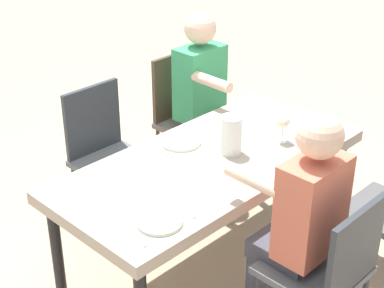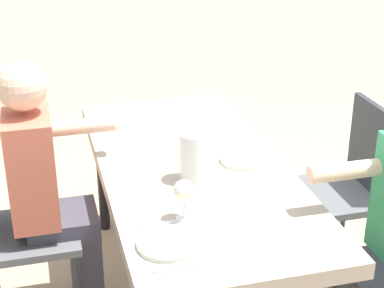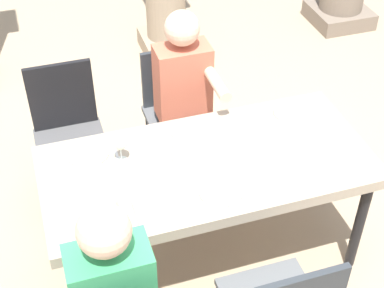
{
  "view_description": "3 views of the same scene",
  "coord_description": "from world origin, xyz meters",
  "views": [
    {
      "loc": [
        2.13,
        1.95,
        2.36
      ],
      "look_at": [
        0.14,
        -0.0,
        0.9
      ],
      "focal_mm": 56.82,
      "sensor_mm": 36.0,
      "label": 1
    },
    {
      "loc": [
        -2.48,
        0.66,
        2.03
      ],
      "look_at": [
        -0.04,
        0.02,
        0.89
      ],
      "focal_mm": 59.17,
      "sensor_mm": 36.0,
      "label": 2
    },
    {
      "loc": [
        -0.78,
        -2.18,
        2.81
      ],
      "look_at": [
        -0.07,
        0.06,
        0.86
      ],
      "focal_mm": 54.07,
      "sensor_mm": 36.0,
      "label": 3
    }
  ],
  "objects": [
    {
      "name": "spoon_2",
      "position": [
        0.76,
        0.25,
        0.76
      ],
      "size": [
        0.04,
        0.17,
        0.01
      ],
      "primitive_type": "cube",
      "rotation": [
        0.0,
        0.0,
        -0.12
      ],
      "color": "silver",
      "rests_on": "dining_table"
    },
    {
      "name": "wine_glass_0",
      "position": [
        -0.44,
        0.15,
        0.88
      ],
      "size": [
        0.08,
        0.08,
        0.17
      ],
      "color": "white",
      "rests_on": "dining_table"
    },
    {
      "name": "ground_plane",
      "position": [
        0.0,
        0.0,
        0.0
      ],
      "size": [
        16.0,
        16.0,
        0.0
      ],
      "primitive_type": "plane",
      "color": "tan"
    },
    {
      "name": "fork_2",
      "position": [
        0.46,
        0.25,
        0.76
      ],
      "size": [
        0.03,
        0.17,
        0.01
      ],
      "primitive_type": "cube",
      "rotation": [
        0.0,
        0.0,
        -0.09
      ],
      "color": "silver",
      "rests_on": "dining_table"
    },
    {
      "name": "fork_1",
      "position": [
        -0.16,
        -0.24,
        0.76
      ],
      "size": [
        0.02,
        0.17,
        0.01
      ],
      "primitive_type": "cube",
      "rotation": [
        0.0,
        0.0,
        0.0
      ],
      "color": "silver",
      "rests_on": "dining_table"
    },
    {
      "name": "plate_2",
      "position": [
        0.61,
        0.25,
        0.77
      ],
      "size": [
        0.21,
        0.21,
        0.02
      ],
      "color": "white",
      "rests_on": "dining_table"
    },
    {
      "name": "plate_1",
      "position": [
        -0.01,
        -0.24,
        0.77
      ],
      "size": [
        0.23,
        0.23,
        0.02
      ],
      "color": "white",
      "rests_on": "dining_table"
    },
    {
      "name": "water_pitcher",
      "position": [
        -0.13,
        0.03,
        0.86
      ],
      "size": [
        0.12,
        0.12,
        0.22
      ],
      "color": "white",
      "rests_on": "dining_table"
    },
    {
      "name": "chair_mid_north",
      "position": [
        0.08,
        0.83,
        0.53
      ],
      "size": [
        0.44,
        0.44,
        0.9
      ],
      "color": "#5B5E61",
      "rests_on": "ground"
    },
    {
      "name": "chair_mid_south",
      "position": [
        0.08,
        -0.84,
        0.53
      ],
      "size": [
        0.44,
        0.44,
        0.93
      ],
      "color": "#5B5E61",
      "rests_on": "ground"
    },
    {
      "name": "spoon_1",
      "position": [
        0.14,
        -0.24,
        0.76
      ],
      "size": [
        0.02,
        0.17,
        0.01
      ],
      "primitive_type": "cube",
      "rotation": [
        0.0,
        0.0,
        0.03
      ],
      "color": "silver",
      "rests_on": "dining_table"
    },
    {
      "name": "fork_0",
      "position": [
        -0.75,
        0.25,
        0.76
      ],
      "size": [
        0.02,
        0.17,
        0.01
      ],
      "primitive_type": "cube",
      "rotation": [
        0.0,
        0.0,
        0.02
      ],
      "color": "silver",
      "rests_on": "dining_table"
    },
    {
      "name": "chair_west_south",
      "position": [
        -0.66,
        -0.84,
        0.55
      ],
      "size": [
        0.44,
        0.44,
        0.96
      ],
      "color": "#6A6158",
      "rests_on": "ground"
    },
    {
      "name": "diner_woman_green",
      "position": [
        0.08,
        0.65,
        0.69
      ],
      "size": [
        0.35,
        0.5,
        1.29
      ],
      "color": "#3F3F4C",
      "rests_on": "ground"
    },
    {
      "name": "spoon_0",
      "position": [
        -0.45,
        0.25,
        0.76
      ],
      "size": [
        0.02,
        0.17,
        0.01
      ],
      "primitive_type": "cube",
      "rotation": [
        0.0,
        0.0,
        -0.04
      ],
      "color": "silver",
      "rests_on": "dining_table"
    },
    {
      "name": "plate_0",
      "position": [
        -0.6,
        0.25,
        0.77
      ],
      "size": [
        0.23,
        0.23,
        0.02
      ],
      "color": "white",
      "rests_on": "dining_table"
    },
    {
      "name": "dining_table",
      "position": [
        0.0,
        0.0,
        0.69
      ],
      "size": [
        1.78,
        0.83,
        0.76
      ],
      "color": "tan",
      "rests_on": "ground"
    },
    {
      "name": "diner_man_white",
      "position": [
        -0.66,
        -0.65,
        0.7
      ],
      "size": [
        0.35,
        0.5,
        1.3
      ],
      "color": "#3F3F4C",
      "rests_on": "ground"
    }
  ]
}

